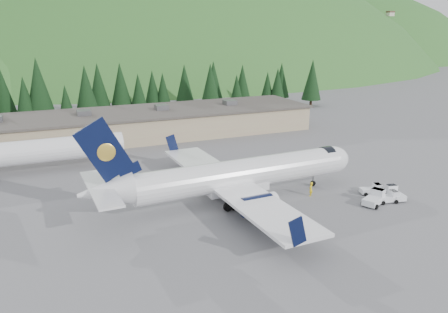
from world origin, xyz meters
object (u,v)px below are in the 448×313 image
(baggage_tug_a, at_px, (375,198))
(baggage_tug_b, at_px, (389,197))
(second_airliner, at_px, (28,151))
(terminal_building, at_px, (138,124))
(baggage_tug_d, at_px, (372,189))
(baggage_tug_c, at_px, (394,193))
(airliner, at_px, (235,176))
(ramp_worker, at_px, (311,189))

(baggage_tug_a, xyz_separation_m, baggage_tug_b, (2.08, -0.16, -0.15))
(second_airliner, xyz_separation_m, baggage_tug_a, (39.22, -29.94, -2.53))
(terminal_building, xyz_separation_m, baggage_tug_d, (21.40, -43.15, -2.00))
(baggage_tug_c, relative_size, terminal_building, 0.04)
(airliner, height_order, baggage_tug_b, airliner)
(baggage_tug_a, distance_m, ramp_worker, 7.88)
(airliner, bearing_deg, ramp_worker, -16.92)
(baggage_tug_b, distance_m, baggage_tug_c, 1.68)
(terminal_building, bearing_deg, ramp_worker, -71.49)
(baggage_tug_b, distance_m, terminal_building, 50.86)
(baggage_tug_b, distance_m, baggage_tug_d, 2.96)
(baggage_tug_a, bearing_deg, terminal_building, 87.34)
(baggage_tug_c, xyz_separation_m, baggage_tug_d, (-1.50, 2.24, -0.07))
(airliner, height_order, ramp_worker, airliner)
(baggage_tug_c, relative_size, baggage_tug_d, 1.09)
(baggage_tug_c, height_order, baggage_tug_d, baggage_tug_c)
(second_airliner, bearing_deg, baggage_tug_d, -33.31)
(baggage_tug_a, bearing_deg, airliner, 127.34)
(airliner, xyz_separation_m, baggage_tug_b, (17.44, -8.06, -2.58))
(ramp_worker, bearing_deg, second_airliner, -74.39)
(ramp_worker, bearing_deg, terminal_building, -109.64)
(baggage_tug_c, bearing_deg, terminal_building, 38.28)
(second_airliner, distance_m, baggage_tug_c, 51.99)
(baggage_tug_c, height_order, ramp_worker, ramp_worker)
(baggage_tug_d, bearing_deg, baggage_tug_a, -109.47)
(terminal_building, bearing_deg, baggage_tug_b, -65.12)
(airliner, xyz_separation_m, second_airliner, (-23.86, 22.04, 0.09))
(second_airliner, bearing_deg, baggage_tug_b, -36.09)
(baggage_tug_c, bearing_deg, second_airliner, 67.04)
(baggage_tug_a, distance_m, baggage_tug_b, 2.09)
(baggage_tug_a, xyz_separation_m, baggage_tug_d, (2.09, 2.79, -0.17))
(terminal_building, height_order, ramp_worker, terminal_building)
(airliner, relative_size, baggage_tug_b, 12.50)
(second_airliner, distance_m, baggage_tug_a, 49.41)
(second_airliner, relative_size, baggage_tug_b, 9.43)
(second_airliner, bearing_deg, ramp_worker, -36.24)
(baggage_tug_c, bearing_deg, baggage_tug_d, 45.38)
(baggage_tug_b, xyz_separation_m, baggage_tug_c, (1.51, 0.72, 0.05))
(baggage_tug_b, bearing_deg, ramp_worker, 155.30)
(baggage_tug_b, xyz_separation_m, terminal_building, (-21.39, 46.11, 1.98))
(terminal_building, xyz_separation_m, ramp_worker, (13.57, -40.54, -1.68))
(baggage_tug_c, distance_m, terminal_building, 50.87)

